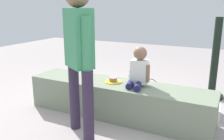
{
  "coord_description": "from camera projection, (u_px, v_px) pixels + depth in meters",
  "views": [
    {
      "loc": [
        1.27,
        -2.66,
        1.39
      ],
      "look_at": [
        0.07,
        -0.3,
        0.69
      ],
      "focal_mm": 39.07,
      "sensor_mm": 36.0,
      "label": 1
    }
  ],
  "objects": [
    {
      "name": "concrete_ledge",
      "position": [
        117.0,
        99.0,
        3.15
      ],
      "size": [
        2.39,
        0.53,
        0.44
      ],
      "primitive_type": "cube",
      "color": "gray",
      "rests_on": "ground_plane"
    },
    {
      "name": "water_bottle_near_gift",
      "position": [
        130.0,
        77.0,
        4.52
      ],
      "size": [
        0.07,
        0.07,
        0.22
      ],
      "color": "silver",
      "rests_on": "ground_plane"
    },
    {
      "name": "cake_box_white",
      "position": [
        209.0,
        110.0,
        3.16
      ],
      "size": [
        0.3,
        0.35,
        0.14
      ],
      "primitive_type": "cube",
      "rotation": [
        0.0,
        0.0,
        0.08
      ],
      "color": "white",
      "rests_on": "ground_plane"
    },
    {
      "name": "adult_standing",
      "position": [
        79.0,
        48.0,
        2.47
      ],
      "size": [
        0.42,
        0.34,
        1.62
      ],
      "color": "#33263E",
      "rests_on": "ground_plane"
    },
    {
      "name": "water_bottle_far_side",
      "position": [
        91.0,
        80.0,
        4.37
      ],
      "size": [
        0.07,
        0.07,
        0.21
      ],
      "color": "silver",
      "rests_on": "ground_plane"
    },
    {
      "name": "railing_post",
      "position": [
        214.0,
        68.0,
        3.72
      ],
      "size": [
        0.36,
        0.36,
        1.23
      ],
      "color": "black",
      "rests_on": "ground_plane"
    },
    {
      "name": "handbag_brown_canvas",
      "position": [
        151.0,
        93.0,
        3.61
      ],
      "size": [
        0.28,
        0.11,
        0.36
      ],
      "color": "brown",
      "rests_on": "ground_plane"
    },
    {
      "name": "gift_bag",
      "position": [
        174.0,
        100.0,
        3.32
      ],
      "size": [
        0.2,
        0.11,
        0.32
      ],
      "color": "#59C6B2",
      "rests_on": "ground_plane"
    },
    {
      "name": "handbag_black_leather",
      "position": [
        118.0,
        92.0,
        3.71
      ],
      "size": [
        0.32,
        0.14,
        0.34
      ],
      "color": "black",
      "rests_on": "ground_plane"
    },
    {
      "name": "child_seated",
      "position": [
        139.0,
        69.0,
        2.93
      ],
      "size": [
        0.28,
        0.34,
        0.48
      ],
      "color": "#1B1C4C",
      "rests_on": "concrete_ledge"
    },
    {
      "name": "cake_plate",
      "position": [
        113.0,
        81.0,
        3.12
      ],
      "size": [
        0.22,
        0.22,
        0.06
      ],
      "color": "yellow",
      "rests_on": "concrete_ledge"
    },
    {
      "name": "ground_plane",
      "position": [
        117.0,
        115.0,
        3.2
      ],
      "size": [
        12.0,
        12.0,
        0.0
      ],
      "primitive_type": "plane",
      "color": "#AA9E9C"
    },
    {
      "name": "party_cup_red",
      "position": [
        166.0,
        90.0,
        4.0
      ],
      "size": [
        0.08,
        0.08,
        0.09
      ],
      "primitive_type": "cylinder",
      "color": "red",
      "rests_on": "ground_plane"
    }
  ]
}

